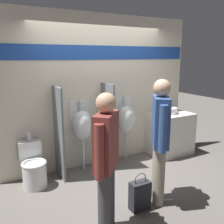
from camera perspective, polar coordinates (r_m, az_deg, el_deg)
The scene contains 13 objects.
ground_plane at distance 4.45m, azimuth 1.09°, elevation -13.75°, with size 16.00×16.00×0.00m, color #5B5651.
display_wall at distance 4.55m, azimuth -2.62°, elevation 4.88°, with size 3.76×0.07×2.70m.
sink_counter at distance 5.28m, azimuth 13.12°, elevation -4.80°, with size 0.83×0.61×0.85m.
sink_basin at distance 5.17m, azimuth 12.52°, elevation 0.40°, with size 0.39×0.39×0.25m.
cell_phone at distance 4.91m, azimuth 12.14°, elevation -0.83°, with size 0.07×0.14×0.01m.
divider_near_counter at distance 4.13m, azimuth -12.05°, elevation -4.83°, with size 0.03×0.46×1.52m.
divider_mid at distance 4.45m, azimuth -0.98°, elevation -3.25°, with size 0.03×0.46×1.52m.
urinal_near_counter at distance 4.34m, azimuth -6.82°, elevation -3.05°, with size 0.37×0.28×1.24m.
urinal_far at distance 4.74m, azimuth 3.24°, elevation -1.64°, with size 0.37×0.28×1.24m.
toilet at distance 4.14m, azimuth -17.50°, elevation -12.16°, with size 0.38×0.54×0.81m.
person_in_vest at distance 2.74m, azimuth -1.32°, elevation -10.74°, with size 0.42×0.43×1.62m.
person_with_lanyard at distance 3.36m, azimuth 10.90°, elevation -5.61°, with size 0.39×0.52×1.70m.
shopping_bag at distance 3.47m, azimuth 6.40°, elevation -18.37°, with size 0.27×0.15×0.51m.
Camera 1 is at (-2.00, -3.45, 1.98)m, focal length 40.00 mm.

